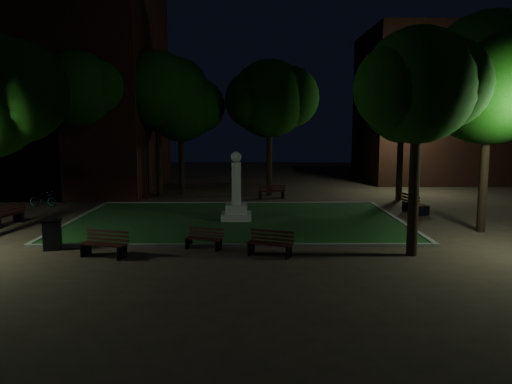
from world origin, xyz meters
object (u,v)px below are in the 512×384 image
at_px(bench_west_near, 105,245).
at_px(bench_near_left, 204,239).
at_px(bicycle, 43,199).
at_px(trash_bin, 52,234).
at_px(bench_left_side, 8,216).
at_px(bench_far_side, 272,192).
at_px(bench_near_right, 270,244).
at_px(bench_right_side, 414,204).
at_px(monument, 236,201).

bearing_deg(bench_west_near, bench_near_left, 35.36).
bearing_deg(bicycle, trash_bin, -144.72).
distance_m(bench_left_side, trash_bin, 5.85).
distance_m(bench_far_side, bicycle, 13.16).
bearing_deg(bench_near_left, bench_far_side, 97.91).
relative_size(bench_near_right, bench_right_side, 0.89).
height_order(bench_near_right, bench_far_side, bench_far_side).
bearing_deg(bench_near_right, bicycle, 160.86).
height_order(bench_near_left, bench_left_side, bench_left_side).
distance_m(bench_near_right, bicycle, 16.20).
distance_m(bench_near_left, bench_left_side, 10.28).
bearing_deg(bench_far_side, bench_right_side, 133.81).
relative_size(bench_near_right, bench_left_side, 0.94).
bearing_deg(bench_near_right, monument, 123.91).
xyz_separation_m(bench_left_side, bicycle, (-0.59, 5.18, -0.01)).
bearing_deg(monument, bench_near_left, -100.70).
bearing_deg(bicycle, bench_west_near, -137.49).
bearing_deg(trash_bin, bench_west_near, -25.35).
height_order(bench_near_left, bench_west_near, bench_west_near).
bearing_deg(bench_right_side, bicycle, 72.42).
height_order(monument, bench_left_side, monument).
bearing_deg(bench_near_right, bench_far_side, 109.28).
relative_size(monument, bench_west_near, 1.85).
relative_size(bench_left_side, bicycle, 1.09).
height_order(bench_left_side, trash_bin, trash_bin).
xyz_separation_m(monument, bench_near_left, (-1.02, -5.38, -0.60)).
height_order(bench_near_right, trash_bin, trash_bin).
xyz_separation_m(monument, trash_bin, (-6.53, -5.40, -0.40)).
bearing_deg(bench_right_side, bench_near_left, 115.09).
height_order(bench_left_side, bench_far_side, bench_left_side).
relative_size(bench_right_side, bench_far_side, 1.12).
bearing_deg(bench_right_side, bench_left_side, 87.47).
bearing_deg(bicycle, bench_right_side, -85.39).
bearing_deg(bench_near_left, bench_west_near, -140.97).
height_order(bench_near_right, bench_left_side, bench_left_side).
bearing_deg(trash_bin, bench_far_side, 56.02).
xyz_separation_m(bench_far_side, trash_bin, (-8.49, -12.59, 0.14)).
height_order(monument, bench_far_side, monument).
bearing_deg(bench_west_near, bench_near_right, 18.52).
relative_size(bench_right_side, trash_bin, 1.72).
xyz_separation_m(bench_near_right, trash_bin, (-7.89, 0.95, 0.15)).
bearing_deg(bench_near_right, bench_right_side, 69.09).
bearing_deg(bench_near_right, trash_bin, -165.03).
relative_size(bench_west_near, bench_left_side, 0.97).
distance_m(monument, bench_west_near, 7.78).
bearing_deg(trash_bin, bench_left_side, 129.94).
xyz_separation_m(monument, bench_west_near, (-4.33, -6.44, -0.53)).
height_order(bench_far_side, bicycle, bench_far_side).
xyz_separation_m(bench_near_left, bench_far_side, (2.97, 12.57, 0.06)).
relative_size(bench_left_side, bench_right_side, 0.94).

